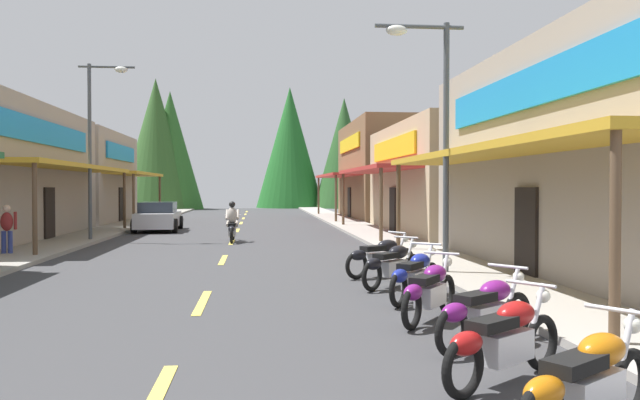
{
  "coord_description": "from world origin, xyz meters",
  "views": [
    {
      "loc": [
        1.02,
        0.91,
        2.1
      ],
      "look_at": [
        3.29,
        23.68,
        1.63
      ],
      "focal_mm": 34.7,
      "sensor_mm": 36.0,
      "label": 1
    }
  ],
  "objects_px": {
    "streetlamp_left": "(98,128)",
    "rider_cruising_lead": "(232,225)",
    "motorcycle_parked_right_2": "(485,310)",
    "motorcycle_parked_right_1": "(504,339)",
    "parked_car_curbside": "(158,217)",
    "pedestrian_browsing": "(7,227)",
    "motorcycle_parked_right_6": "(380,256)",
    "motorcycle_parked_right_3": "(430,290)",
    "motorcycle_parked_right_5": "(392,264)",
    "motorcycle_parked_right_0": "(588,382)",
    "motorcycle_parked_right_4": "(415,275)",
    "streetlamp_right": "(433,111)"
  },
  "relations": [
    {
      "from": "streetlamp_left",
      "to": "rider_cruising_lead",
      "type": "bearing_deg",
      "value": -5.44
    },
    {
      "from": "streetlamp_left",
      "to": "motorcycle_parked_right_2",
      "type": "bearing_deg",
      "value": -61.3
    },
    {
      "from": "motorcycle_parked_right_1",
      "to": "parked_car_curbside",
      "type": "height_order",
      "value": "parked_car_curbside"
    },
    {
      "from": "streetlamp_left",
      "to": "pedestrian_browsing",
      "type": "xyz_separation_m",
      "value": [
        -1.41,
        -5.01,
        -3.47
      ]
    },
    {
      "from": "streetlamp_left",
      "to": "motorcycle_parked_right_6",
      "type": "height_order",
      "value": "streetlamp_left"
    },
    {
      "from": "motorcycle_parked_right_3",
      "to": "motorcycle_parked_right_5",
      "type": "height_order",
      "value": "same"
    },
    {
      "from": "motorcycle_parked_right_0",
      "to": "motorcycle_parked_right_3",
      "type": "bearing_deg",
      "value": 56.74
    },
    {
      "from": "streetlamp_left",
      "to": "motorcycle_parked_right_3",
      "type": "distance_m",
      "value": 17.76
    },
    {
      "from": "streetlamp_left",
      "to": "motorcycle_parked_right_6",
      "type": "bearing_deg",
      "value": -48.44
    },
    {
      "from": "motorcycle_parked_right_1",
      "to": "motorcycle_parked_right_3",
      "type": "bearing_deg",
      "value": 53.1
    },
    {
      "from": "motorcycle_parked_right_3",
      "to": "motorcycle_parked_right_1",
      "type": "bearing_deg",
      "value": -144.45
    },
    {
      "from": "rider_cruising_lead",
      "to": "streetlamp_left",
      "type": "bearing_deg",
      "value": 84.6
    },
    {
      "from": "parked_car_curbside",
      "to": "motorcycle_parked_right_2",
      "type": "bearing_deg",
      "value": -163.11
    },
    {
      "from": "motorcycle_parked_right_2",
      "to": "motorcycle_parked_right_1",
      "type": "bearing_deg",
      "value": -139.56
    },
    {
      "from": "motorcycle_parked_right_3",
      "to": "parked_car_curbside",
      "type": "relative_size",
      "value": 0.41
    },
    {
      "from": "motorcycle_parked_right_6",
      "to": "parked_car_curbside",
      "type": "distance_m",
      "value": 17.8
    },
    {
      "from": "motorcycle_parked_right_0",
      "to": "parked_car_curbside",
      "type": "distance_m",
      "value": 26.59
    },
    {
      "from": "motorcycle_parked_right_4",
      "to": "motorcycle_parked_right_5",
      "type": "height_order",
      "value": "same"
    },
    {
      "from": "motorcycle_parked_right_5",
      "to": "rider_cruising_lead",
      "type": "relative_size",
      "value": 0.76
    },
    {
      "from": "streetlamp_right",
      "to": "motorcycle_parked_right_4",
      "type": "height_order",
      "value": "streetlamp_right"
    },
    {
      "from": "rider_cruising_lead",
      "to": "streetlamp_right",
      "type": "bearing_deg",
      "value": -152.63
    },
    {
      "from": "streetlamp_right",
      "to": "parked_car_curbside",
      "type": "distance_m",
      "value": 18.76
    },
    {
      "from": "motorcycle_parked_right_0",
      "to": "motorcycle_parked_right_2",
      "type": "xyz_separation_m",
      "value": [
        0.25,
        2.98,
        0.0
      ]
    },
    {
      "from": "motorcycle_parked_right_4",
      "to": "motorcycle_parked_right_0",
      "type": "bearing_deg",
      "value": -143.59
    },
    {
      "from": "streetlamp_left",
      "to": "motorcycle_parked_right_4",
      "type": "relative_size",
      "value": 3.89
    },
    {
      "from": "streetlamp_right",
      "to": "motorcycle_parked_right_5",
      "type": "height_order",
      "value": "streetlamp_right"
    },
    {
      "from": "streetlamp_left",
      "to": "motorcycle_parked_right_4",
      "type": "xyz_separation_m",
      "value": [
        8.98,
        -13.25,
        -3.88
      ]
    },
    {
      "from": "streetlamp_left",
      "to": "motorcycle_parked_right_5",
      "type": "relative_size",
      "value": 4.2
    },
    {
      "from": "streetlamp_right",
      "to": "motorcycle_parked_right_6",
      "type": "bearing_deg",
      "value": 172.74
    },
    {
      "from": "pedestrian_browsing",
      "to": "parked_car_curbside",
      "type": "height_order",
      "value": "pedestrian_browsing"
    },
    {
      "from": "streetlamp_left",
      "to": "parked_car_curbside",
      "type": "height_order",
      "value": "streetlamp_left"
    },
    {
      "from": "streetlamp_right",
      "to": "rider_cruising_lead",
      "type": "relative_size",
      "value": 2.77
    },
    {
      "from": "motorcycle_parked_right_2",
      "to": "motorcycle_parked_right_5",
      "type": "distance_m",
      "value": 4.94
    },
    {
      "from": "streetlamp_right",
      "to": "parked_car_curbside",
      "type": "relative_size",
      "value": 1.36
    },
    {
      "from": "motorcycle_parked_right_5",
      "to": "parked_car_curbside",
      "type": "height_order",
      "value": "parked_car_curbside"
    },
    {
      "from": "motorcycle_parked_right_5",
      "to": "rider_cruising_lead",
      "type": "height_order",
      "value": "rider_cruising_lead"
    },
    {
      "from": "streetlamp_left",
      "to": "parked_car_curbside",
      "type": "relative_size",
      "value": 1.56
    },
    {
      "from": "motorcycle_parked_right_5",
      "to": "rider_cruising_lead",
      "type": "xyz_separation_m",
      "value": [
        -3.8,
        11.14,
        0.17
      ]
    },
    {
      "from": "motorcycle_parked_right_6",
      "to": "pedestrian_browsing",
      "type": "height_order",
      "value": "pedestrian_browsing"
    },
    {
      "from": "parked_car_curbside",
      "to": "motorcycle_parked_right_0",
      "type": "bearing_deg",
      "value": -165.71
    },
    {
      "from": "streetlamp_right",
      "to": "motorcycle_parked_right_6",
      "type": "distance_m",
      "value": 3.61
    },
    {
      "from": "motorcycle_parked_right_2",
      "to": "pedestrian_browsing",
      "type": "bearing_deg",
      "value": 96.16
    },
    {
      "from": "motorcycle_parked_right_2",
      "to": "motorcycle_parked_right_6",
      "type": "relative_size",
      "value": 0.94
    },
    {
      "from": "motorcycle_parked_right_1",
      "to": "parked_car_curbside",
      "type": "bearing_deg",
      "value": 71.56
    },
    {
      "from": "motorcycle_parked_right_3",
      "to": "motorcycle_parked_right_5",
      "type": "xyz_separation_m",
      "value": [
        0.13,
        3.31,
        0.0
      ]
    },
    {
      "from": "motorcycle_parked_right_2",
      "to": "streetlamp_left",
      "type": "bearing_deg",
      "value": 82.67
    },
    {
      "from": "rider_cruising_lead",
      "to": "motorcycle_parked_right_1",
      "type": "bearing_deg",
      "value": -168.38
    },
    {
      "from": "motorcycle_parked_right_1",
      "to": "motorcycle_parked_right_5",
      "type": "xyz_separation_m",
      "value": [
        0.2,
        6.42,
        0.0
      ]
    },
    {
      "from": "streetlamp_left",
      "to": "motorcycle_parked_right_2",
      "type": "relative_size",
      "value": 3.8
    },
    {
      "from": "motorcycle_parked_right_1",
      "to": "motorcycle_parked_right_2",
      "type": "bearing_deg",
      "value": 40.9
    }
  ]
}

